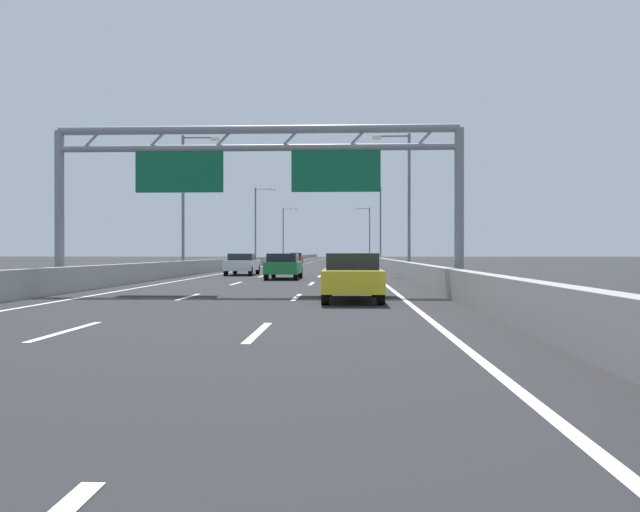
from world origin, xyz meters
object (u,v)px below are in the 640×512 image
Objects in this scene: streetlamp_right_mid at (406,195)px; green_car at (284,266)px; streetlamp_right_distant at (368,231)px; streetlamp_left_distant at (284,231)px; streetlamp_right_far at (379,221)px; white_car at (242,264)px; streetlamp_left_mid at (186,195)px; red_car at (296,258)px; yellow_car at (352,276)px; sign_gantry at (257,166)px; streetlamp_left_far at (257,221)px.

green_car is at bearing -135.51° from streetlamp_right_mid.
streetlamp_left_distant is at bearing 180.00° from streetlamp_right_distant.
green_car is (7.42, -75.83, -4.65)m from streetlamp_left_distant.
streetlamp_right_far is 37.39m from white_car.
white_car is (-10.87, -69.69, -4.66)m from streetlamp_right_distant.
streetlamp_left_mid is 2.18× the size of white_car.
streetlamp_left_distant is 14.93m from streetlamp_right_distant.
red_car is 46.20m from white_car.
yellow_car is at bearing -92.41° from streetlamp_right_distant.
sign_gantry is at bearing -85.08° from streetlamp_left_distant.
yellow_car is 1.00× the size of red_car.
white_car is (0.10, -46.20, -0.01)m from red_car.
streetlamp_right_mid is 1.00× the size of streetlamp_left_far.
streetlamp_right_mid is 2.12× the size of red_car.
streetlamp_left_distant is (0.00, 68.45, 0.00)m from streetlamp_left_mid.
streetlamp_right_distant is 2.18× the size of white_car.
red_car is 52.45m from green_car.
streetlamp_right_far is 2.10× the size of green_car.
streetlamp_left_far is 2.18× the size of white_car.
streetlamp_right_mid and streetlamp_left_distant have the same top height.
green_car is at bearing -95.65° from streetlamp_right_distant.
sign_gantry is 63.55m from red_car.
streetlamp_right_far is at bearing 0.00° from streetlamp_left_far.
streetlamp_right_far and streetlamp_left_distant have the same top height.
streetlamp_right_distant reaches higher than sign_gantry.
sign_gantry is 7.02m from yellow_car.
streetlamp_left_distant is 1.00× the size of streetlamp_right_distant.
streetlamp_left_distant reaches higher than green_car.
streetlamp_left_mid and streetlamp_left_distant have the same top height.
sign_gantry is 3.62× the size of white_car.
streetlamp_right_far is (0.00, 34.23, 0.00)m from streetlamp_right_mid.
streetlamp_left_far is 42.51m from green_car.
streetlamp_right_distant reaches higher than white_car.
sign_gantry is 3.49× the size of green_car.
streetlamp_left_mid is 37.34m from streetlamp_right_far.
streetlamp_right_mid is at bearing 6.50° from white_car.
streetlamp_right_far is 42.53m from green_car.
yellow_car reaches higher than red_car.
green_car is 7.00m from white_car.
streetlamp_right_mid is 11.90m from white_car.
streetlamp_right_far reaches higher than red_car.
streetlamp_left_mid is 2.12× the size of red_car.
green_car is at bearing -86.21° from red_car.
streetlamp_right_mid is at bearing -90.00° from streetlamp_right_distant.
streetlamp_left_distant is at bearing 90.00° from streetlamp_left_far.
streetlamp_left_far reaches higher than sign_gantry.
streetlamp_left_mid is at bearing 135.20° from green_car.
streetlamp_right_far reaches higher than green_car.
streetlamp_left_mid is 1.00× the size of streetlamp_right_distant.
streetlamp_right_mid reaches higher than red_car.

